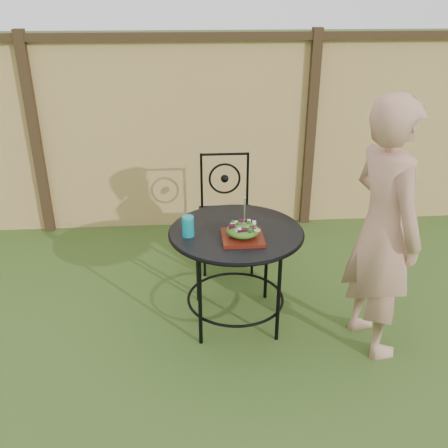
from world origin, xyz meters
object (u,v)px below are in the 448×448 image
(patio_chair, at_px, (226,209))
(patio_table, at_px, (236,248))
(diner, at_px, (384,230))
(salad_plate, at_px, (242,237))

(patio_chair, bearing_deg, patio_table, -90.19)
(patio_chair, xyz_separation_m, diner, (0.89, -1.20, 0.34))
(patio_table, relative_size, diner, 0.55)
(patio_table, height_order, patio_chair, patio_chair)
(patio_table, xyz_separation_m, salad_plate, (0.03, -0.14, 0.15))
(diner, relative_size, salad_plate, 6.28)
(patio_table, xyz_separation_m, diner, (0.89, -0.32, 0.26))
(patio_table, height_order, salad_plate, salad_plate)
(diner, bearing_deg, salad_plate, 65.25)
(patio_chair, distance_m, diner, 1.53)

